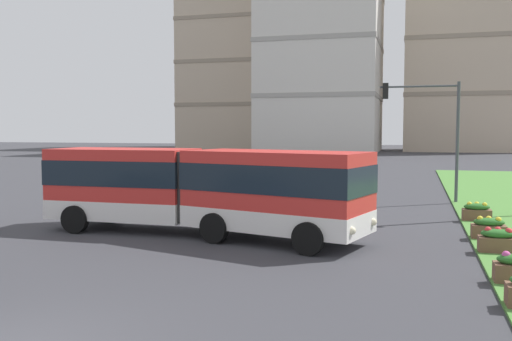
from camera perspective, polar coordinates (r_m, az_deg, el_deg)
name	(u,v)px	position (r m, az deg, el deg)	size (l,w,h in m)	color
articulated_bus	(201,188)	(19.65, -5.60, -1.82)	(11.88, 4.21, 3.00)	red
car_maroon_sedan	(190,181)	(32.61, -6.72, -1.03)	(4.60, 2.47, 1.58)	maroon
flower_planter_3	(498,240)	(18.22, 23.39, -6.53)	(1.10, 0.56, 0.74)	brown
flower_planter_4	(489,228)	(20.36, 22.59, -5.41)	(1.10, 0.56, 0.74)	brown
flower_planter_5	(477,212)	(24.14, 21.53, -3.91)	(1.10, 0.56, 0.74)	brown
traffic_light_far_right	(431,120)	(29.64, 17.41, 4.91)	(3.92, 0.28, 6.08)	#474C51
apartment_tower_west	(231,47)	(116.68, -2.55, 12.40)	(16.44, 20.12, 40.67)	#C6B299
apartment_tower_westcentre	(322,22)	(97.29, 6.77, 14.78)	(19.09, 20.16, 43.19)	silver
apartment_tower_centre	(470,44)	(104.20, 20.96, 11.95)	(21.48, 15.02, 36.46)	#C6B299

